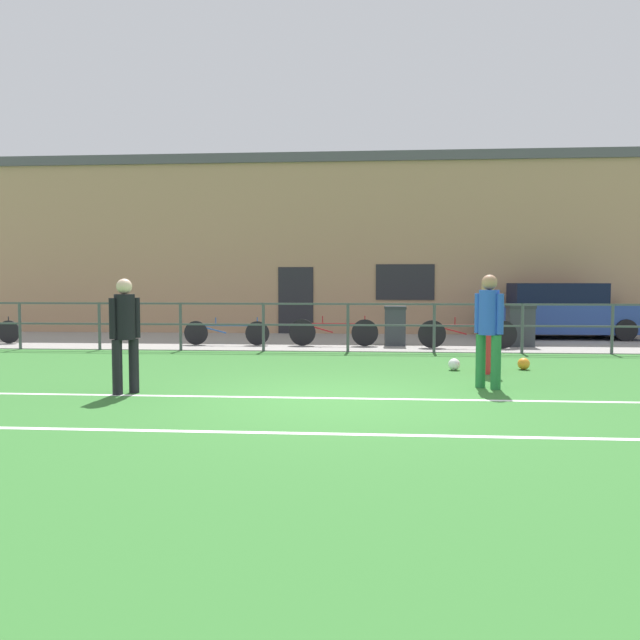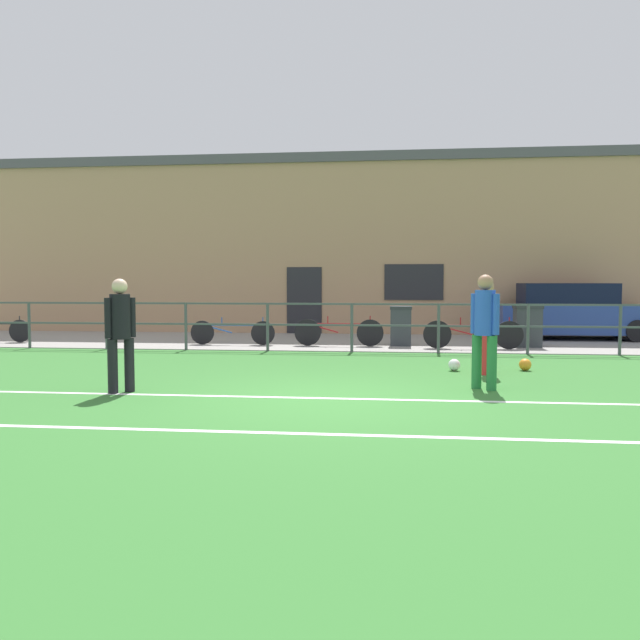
% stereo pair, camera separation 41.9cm
% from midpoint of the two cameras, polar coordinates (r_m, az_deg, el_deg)
% --- Properties ---
extents(ground, '(60.00, 44.00, 0.04)m').
position_cam_midpoint_polar(ground, '(9.03, 1.84, -7.23)').
color(ground, '#33702D').
extents(field_line_touchline, '(36.00, 0.11, 0.00)m').
position_cam_midpoint_polar(field_line_touchline, '(9.09, 1.87, -7.01)').
color(field_line_touchline, white).
rests_on(field_line_touchline, ground).
extents(field_line_hash, '(36.00, 0.11, 0.00)m').
position_cam_midpoint_polar(field_line_hash, '(7.02, 0.49, -10.15)').
color(field_line_hash, white).
rests_on(field_line_hash, ground).
extents(pavement_strip, '(48.00, 5.00, 0.02)m').
position_cam_midpoint_polar(pavement_strip, '(17.43, 4.05, -1.95)').
color(pavement_strip, gray).
rests_on(pavement_strip, ground).
extents(perimeter_fence, '(36.07, 0.07, 1.15)m').
position_cam_midpoint_polar(perimeter_fence, '(14.89, 3.67, -0.03)').
color(perimeter_fence, '#474C51').
rests_on(perimeter_fence, ground).
extents(clubhouse_facade, '(28.00, 2.56, 5.65)m').
position_cam_midpoint_polar(clubhouse_facade, '(21.09, 4.50, 6.67)').
color(clubhouse_facade, tan).
rests_on(clubhouse_facade, ground).
extents(player_goalkeeper, '(0.37, 0.35, 1.70)m').
position_cam_midpoint_polar(player_goalkeeper, '(9.83, -16.27, -0.70)').
color(player_goalkeeper, black).
rests_on(player_goalkeeper, ground).
extents(player_striker, '(0.40, 0.35, 1.76)m').
position_cam_midpoint_polar(player_striker, '(10.09, 15.69, -0.38)').
color(player_striker, '#237038').
rests_on(player_striker, ground).
extents(player_winger, '(0.29, 0.44, 1.67)m').
position_cam_midpoint_polar(player_winger, '(11.78, 15.72, -0.09)').
color(player_winger, red).
rests_on(player_winger, ground).
extents(soccer_ball_match, '(0.22, 0.22, 0.22)m').
position_cam_midpoint_polar(soccer_ball_match, '(12.50, 18.81, -3.80)').
color(soccer_ball_match, orange).
rests_on(soccer_ball_match, ground).
extents(soccer_ball_spare, '(0.22, 0.22, 0.22)m').
position_cam_midpoint_polar(soccer_ball_spare, '(12.11, 12.90, -3.94)').
color(soccer_ball_spare, white).
rests_on(soccer_ball_spare, ground).
extents(parked_car_red, '(4.21, 1.79, 1.58)m').
position_cam_midpoint_polar(parked_car_red, '(19.51, 22.18, 0.62)').
color(parked_car_red, '#28428E').
rests_on(parked_car_red, pavement_strip).
extents(bicycle_parked_0, '(2.27, 0.04, 0.77)m').
position_cam_midpoint_polar(bicycle_parked_0, '(16.13, 2.41, -1.09)').
color(bicycle_parked_0, black).
rests_on(bicycle_parked_0, pavement_strip).
extents(bicycle_parked_2, '(2.39, 0.04, 0.77)m').
position_cam_midpoint_polar(bicycle_parked_2, '(15.92, 14.25, -1.24)').
color(bicycle_parked_2, black).
rests_on(bicycle_parked_2, pavement_strip).
extents(bicycle_parked_3, '(2.22, 0.04, 0.72)m').
position_cam_midpoint_polar(bicycle_parked_3, '(16.55, -7.14, -1.09)').
color(bicycle_parked_3, black).
rests_on(bicycle_parked_3, pavement_strip).
extents(trash_bin_0, '(0.55, 0.47, 1.01)m').
position_cam_midpoint_polar(trash_bin_0, '(16.35, 7.97, -0.51)').
color(trash_bin_0, '#33383D').
rests_on(trash_bin_0, pavement_strip).
extents(trash_bin_1, '(0.66, 0.56, 1.04)m').
position_cam_midpoint_polar(trash_bin_1, '(16.79, 18.76, -0.50)').
color(trash_bin_1, '#33383D').
rests_on(trash_bin_1, pavement_strip).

